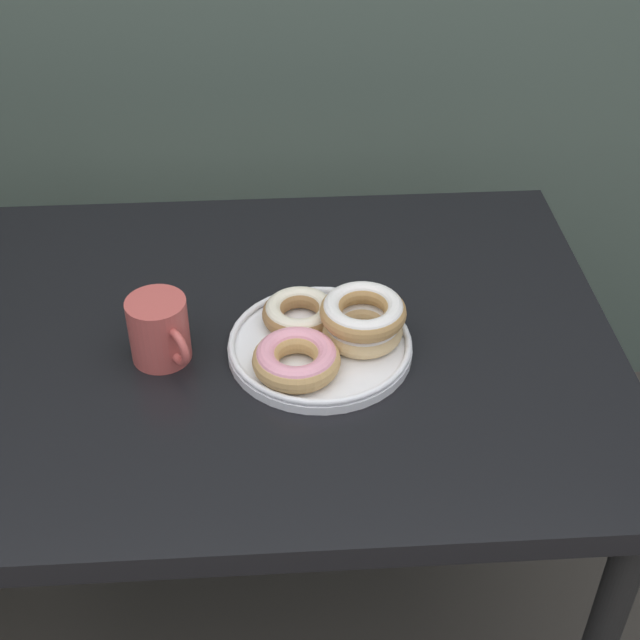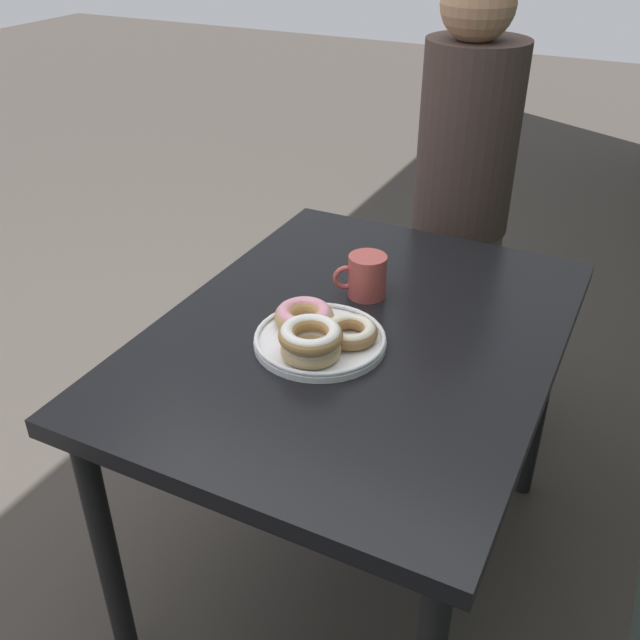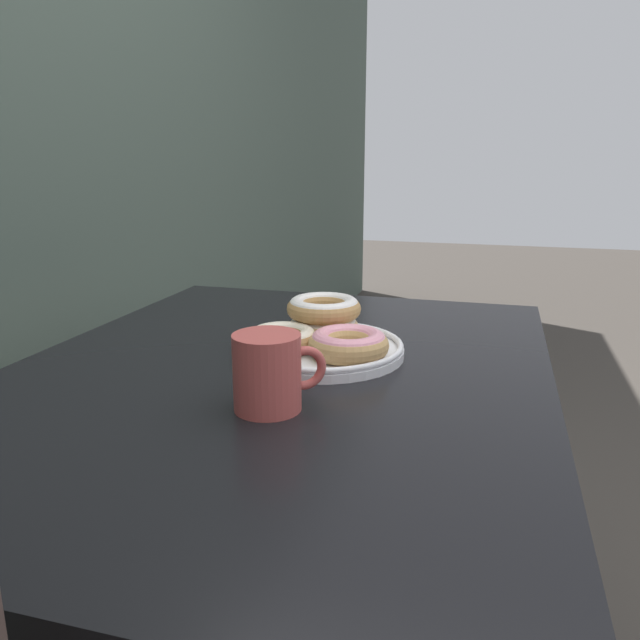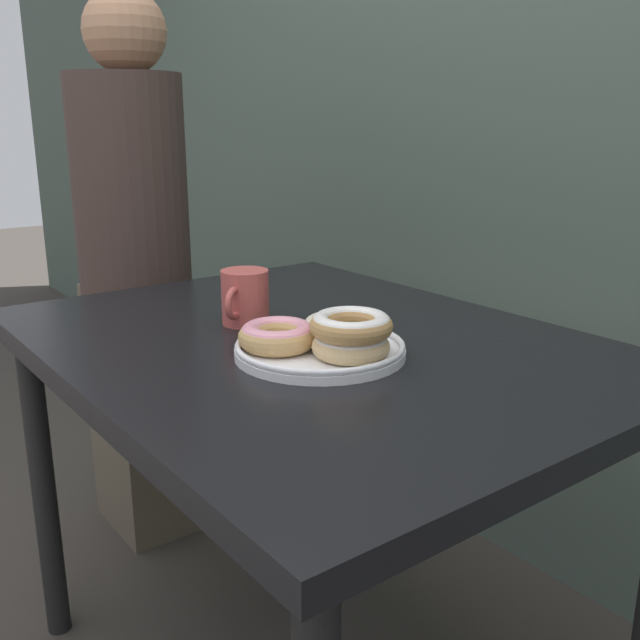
% 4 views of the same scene
% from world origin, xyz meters
% --- Properties ---
extents(dining_table, '(1.09, 0.82, 0.75)m').
position_xyz_m(dining_table, '(0.00, 0.40, 0.66)').
color(dining_table, black).
rests_on(dining_table, ground_plane).
extents(donut_plate, '(0.29, 0.28, 0.08)m').
position_xyz_m(donut_plate, '(0.10, 0.35, 0.78)').
color(donut_plate, white).
rests_on(donut_plate, dining_table).
extents(coffee_mug, '(0.09, 0.11, 0.10)m').
position_xyz_m(coffee_mug, '(-0.14, 0.35, 0.80)').
color(coffee_mug, '#B74C47').
rests_on(coffee_mug, dining_table).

